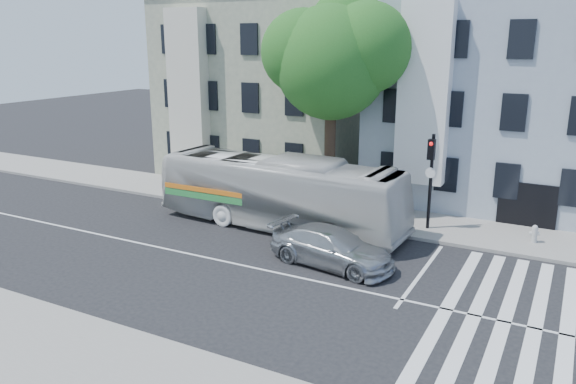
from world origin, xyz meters
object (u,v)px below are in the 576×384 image
Objects in this scene: sedan at (332,247)px; fire_hydrant at (534,233)px; traffic_signal at (431,170)px; bus at (279,192)px.

sedan is 9.14m from fire_hydrant.
bus is at bearing -151.83° from traffic_signal.
sedan is (4.04, -3.13, -0.96)m from bus.
bus is 5.20m from sedan.
fire_hydrant is (6.84, 6.06, -0.19)m from sedan.
traffic_signal is 5.13m from fire_hydrant.
traffic_signal is at bearing -65.22° from bus.
bus reaches higher than fire_hydrant.
sedan reaches higher than fire_hydrant.
traffic_signal reaches higher than bus.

